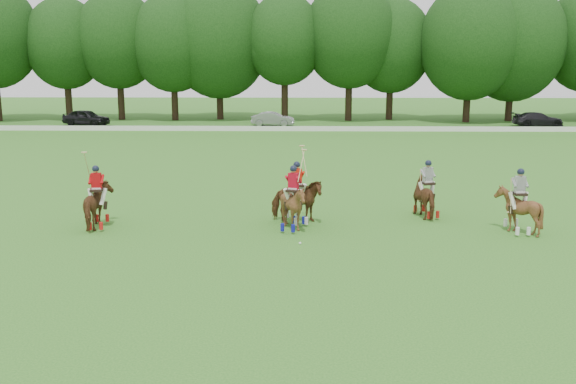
{
  "coord_description": "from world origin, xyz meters",
  "views": [
    {
      "loc": [
        1.74,
        -19.21,
        6.23
      ],
      "look_at": [
        1.24,
        4.2,
        1.4
      ],
      "focal_mm": 40.0,
      "sensor_mm": 36.0,
      "label": 1
    }
  ],
  "objects_px": {
    "polo_red_c": "(293,206)",
    "polo_stripe_a": "(427,197)",
    "polo_red_a": "(98,205)",
    "polo_ball": "(300,243)",
    "polo_stripe_b": "(518,210)",
    "car_left": "(86,117)",
    "polo_red_b": "(297,201)",
    "car_mid": "(273,119)",
    "car_right": "(538,119)"
  },
  "relations": [
    {
      "from": "polo_red_a",
      "to": "polo_stripe_b",
      "type": "height_order",
      "value": "polo_red_a"
    },
    {
      "from": "polo_stripe_a",
      "to": "polo_stripe_b",
      "type": "xyz_separation_m",
      "value": [
        2.87,
        -2.36,
        0.03
      ]
    },
    {
      "from": "polo_red_c",
      "to": "polo_stripe_a",
      "type": "bearing_deg",
      "value": 21.4
    },
    {
      "from": "car_left",
      "to": "polo_red_c",
      "type": "height_order",
      "value": "polo_red_c"
    },
    {
      "from": "car_right",
      "to": "polo_red_a",
      "type": "relative_size",
      "value": 1.6
    },
    {
      "from": "car_right",
      "to": "car_mid",
      "type": "bearing_deg",
      "value": 88.35
    },
    {
      "from": "car_left",
      "to": "car_right",
      "type": "distance_m",
      "value": 43.39
    },
    {
      "from": "polo_red_b",
      "to": "polo_stripe_b",
      "type": "distance_m",
      "value": 8.21
    },
    {
      "from": "polo_red_a",
      "to": "polo_red_b",
      "type": "distance_m",
      "value": 7.54
    },
    {
      "from": "car_left",
      "to": "polo_stripe_b",
      "type": "distance_m",
      "value": 48.24
    },
    {
      "from": "car_mid",
      "to": "car_right",
      "type": "height_order",
      "value": "car_right"
    },
    {
      "from": "car_right",
      "to": "polo_red_c",
      "type": "height_order",
      "value": "polo_red_c"
    },
    {
      "from": "polo_stripe_a",
      "to": "polo_red_c",
      "type": "bearing_deg",
      "value": -158.6
    },
    {
      "from": "polo_stripe_a",
      "to": "car_left",
      "type": "bearing_deg",
      "value": 125.49
    },
    {
      "from": "car_mid",
      "to": "polo_stripe_a",
      "type": "bearing_deg",
      "value": -162.99
    },
    {
      "from": "car_right",
      "to": "polo_stripe_b",
      "type": "height_order",
      "value": "polo_stripe_b"
    },
    {
      "from": "polo_red_a",
      "to": "polo_ball",
      "type": "bearing_deg",
      "value": -15.47
    },
    {
      "from": "car_left",
      "to": "polo_red_b",
      "type": "distance_m",
      "value": 42.79
    },
    {
      "from": "polo_red_b",
      "to": "polo_red_c",
      "type": "xyz_separation_m",
      "value": [
        -0.12,
        -0.99,
        0.01
      ]
    },
    {
      "from": "car_right",
      "to": "polo_red_b",
      "type": "relative_size",
      "value": 1.58
    },
    {
      "from": "polo_red_a",
      "to": "polo_stripe_a",
      "type": "relative_size",
      "value": 1.26
    },
    {
      "from": "polo_red_c",
      "to": "polo_ball",
      "type": "height_order",
      "value": "polo_red_c"
    },
    {
      "from": "polo_red_b",
      "to": "polo_stripe_b",
      "type": "bearing_deg",
      "value": -8.73
    },
    {
      "from": "polo_red_c",
      "to": "polo_stripe_b",
      "type": "bearing_deg",
      "value": -1.81
    },
    {
      "from": "car_left",
      "to": "polo_red_a",
      "type": "height_order",
      "value": "polo_red_a"
    },
    {
      "from": "polo_stripe_b",
      "to": "car_right",
      "type": "bearing_deg",
      "value": 69.34
    },
    {
      "from": "polo_red_c",
      "to": "polo_ball",
      "type": "xyz_separation_m",
      "value": [
        0.26,
        -2.0,
        -0.84
      ]
    },
    {
      "from": "car_left",
      "to": "polo_red_b",
      "type": "relative_size",
      "value": 1.54
    },
    {
      "from": "car_mid",
      "to": "polo_stripe_a",
      "type": "xyz_separation_m",
      "value": [
        7.84,
        -36.35,
        0.16
      ]
    },
    {
      "from": "polo_red_b",
      "to": "polo_stripe_b",
      "type": "relative_size",
      "value": 1.24
    },
    {
      "from": "car_mid",
      "to": "car_right",
      "type": "distance_m",
      "value": 25.31
    },
    {
      "from": "polo_red_c",
      "to": "polo_stripe_b",
      "type": "height_order",
      "value": "polo_red_c"
    },
    {
      "from": "car_right",
      "to": "polo_stripe_a",
      "type": "height_order",
      "value": "polo_stripe_a"
    },
    {
      "from": "polo_red_a",
      "to": "polo_red_c",
      "type": "xyz_separation_m",
      "value": [
        7.37,
        -0.11,
        0.02
      ]
    },
    {
      "from": "car_left",
      "to": "car_mid",
      "type": "height_order",
      "value": "car_left"
    },
    {
      "from": "polo_red_b",
      "to": "polo_ball",
      "type": "distance_m",
      "value": 3.11
    },
    {
      "from": "car_mid",
      "to": "polo_stripe_a",
      "type": "relative_size",
      "value": 1.76
    },
    {
      "from": "car_mid",
      "to": "polo_stripe_b",
      "type": "xyz_separation_m",
      "value": [
        10.71,
        -38.71,
        0.2
      ]
    },
    {
      "from": "car_mid",
      "to": "car_right",
      "type": "relative_size",
      "value": 0.87
    },
    {
      "from": "polo_red_c",
      "to": "polo_stripe_a",
      "type": "xyz_separation_m",
      "value": [
        5.36,
        2.1,
        -0.05
      ]
    },
    {
      "from": "car_left",
      "to": "polo_stripe_a",
      "type": "distance_m",
      "value": 44.65
    },
    {
      "from": "polo_red_a",
      "to": "car_mid",
      "type": "bearing_deg",
      "value": 82.73
    },
    {
      "from": "polo_red_a",
      "to": "polo_stripe_b",
      "type": "bearing_deg",
      "value": -1.35
    },
    {
      "from": "polo_red_c",
      "to": "polo_red_b",
      "type": "bearing_deg",
      "value": 83.27
    },
    {
      "from": "car_left",
      "to": "car_right",
      "type": "xyz_separation_m",
      "value": [
        43.39,
        0.0,
        -0.1
      ]
    },
    {
      "from": "car_left",
      "to": "car_mid",
      "type": "relative_size",
      "value": 1.12
    },
    {
      "from": "polo_ball",
      "to": "polo_stripe_a",
      "type": "bearing_deg",
      "value": 38.82
    },
    {
      "from": "polo_red_a",
      "to": "polo_ball",
      "type": "height_order",
      "value": "polo_red_a"
    },
    {
      "from": "polo_red_b",
      "to": "polo_stripe_a",
      "type": "bearing_deg",
      "value": 12.0
    },
    {
      "from": "car_right",
      "to": "car_left",
      "type": "bearing_deg",
      "value": 88.35
    }
  ]
}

